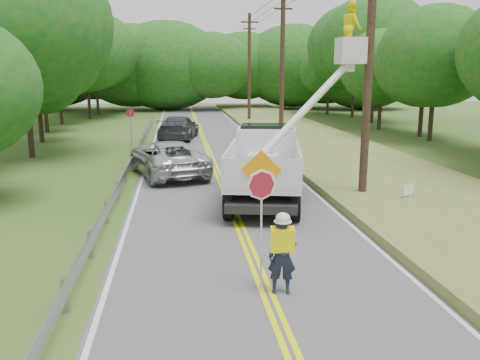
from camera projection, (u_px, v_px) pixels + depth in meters
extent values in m
plane|color=#284F16|center=(279.00, 324.00, 9.42)|extent=(140.00, 140.00, 0.00)
cube|color=#545457|center=(219.00, 175.00, 23.00)|extent=(7.20, 96.00, 0.02)
cube|color=#FFF703|center=(216.00, 175.00, 22.98)|extent=(0.12, 96.00, 0.00)
cube|color=#FFF703|center=(221.00, 175.00, 23.01)|extent=(0.12, 96.00, 0.00)
cube|color=silver|center=(143.00, 177.00, 22.58)|extent=(0.12, 96.00, 0.00)
cube|color=silver|center=(292.00, 173.00, 23.41)|extent=(0.12, 96.00, 0.00)
cube|color=#929599|center=(65.00, 295.00, 9.82)|extent=(0.12, 0.14, 0.70)
cube|color=#929599|center=(91.00, 245.00, 12.73)|extent=(0.12, 0.14, 0.70)
cube|color=#929599|center=(107.00, 213.00, 15.64)|extent=(0.12, 0.14, 0.70)
cube|color=#929599|center=(118.00, 191.00, 18.55)|extent=(0.12, 0.14, 0.70)
cube|color=#929599|center=(126.00, 175.00, 21.46)|extent=(0.12, 0.14, 0.70)
cube|color=#929599|center=(132.00, 162.00, 24.37)|extent=(0.12, 0.14, 0.70)
cube|color=#929599|center=(136.00, 153.00, 27.28)|extent=(0.12, 0.14, 0.70)
cube|color=#929599|center=(140.00, 145.00, 30.19)|extent=(0.12, 0.14, 0.70)
cube|color=#929599|center=(143.00, 139.00, 33.10)|extent=(0.12, 0.14, 0.70)
cube|color=#929599|center=(146.00, 133.00, 36.01)|extent=(0.12, 0.14, 0.70)
cube|color=#929599|center=(148.00, 129.00, 38.92)|extent=(0.12, 0.14, 0.70)
cube|color=#929599|center=(150.00, 125.00, 41.83)|extent=(0.12, 0.14, 0.70)
cube|color=#929599|center=(152.00, 121.00, 44.74)|extent=(0.12, 0.14, 0.70)
cube|color=#929599|center=(132.00, 161.00, 23.36)|extent=(0.05, 48.00, 0.34)
cylinder|color=black|center=(369.00, 62.00, 17.70)|extent=(0.30, 0.30, 10.00)
cylinder|color=black|center=(282.00, 67.00, 32.25)|extent=(0.30, 0.30, 10.00)
cube|color=black|center=(283.00, 9.00, 31.49)|extent=(1.20, 0.10, 0.10)
cylinder|color=black|center=(249.00, 69.00, 46.80)|extent=(0.30, 0.30, 10.00)
cube|color=black|center=(249.00, 22.00, 45.91)|extent=(1.60, 0.12, 0.12)
cube|color=black|center=(249.00, 29.00, 46.04)|extent=(1.20, 0.10, 0.10)
cube|color=#56642E|center=(366.00, 169.00, 23.83)|extent=(7.00, 96.00, 0.30)
cylinder|color=#332319|center=(29.00, 120.00, 27.45)|extent=(0.32, 0.32, 4.16)
ellipsoid|color=#114D18|center=(20.00, 24.00, 26.38)|extent=(9.71, 9.71, 8.55)
cylinder|color=#332319|center=(40.00, 123.00, 33.56)|extent=(0.32, 0.32, 2.69)
ellipsoid|color=#114D18|center=(36.00, 73.00, 32.87)|extent=(6.27, 6.27, 5.52)
cylinder|color=#332319|center=(46.00, 116.00, 39.35)|extent=(0.32, 0.32, 2.61)
ellipsoid|color=#114D18|center=(43.00, 75.00, 38.68)|extent=(6.08, 6.08, 5.35)
cylinder|color=#332319|center=(61.00, 107.00, 45.36)|extent=(0.32, 0.32, 3.25)
ellipsoid|color=#114D18|center=(57.00, 62.00, 44.52)|extent=(7.57, 7.57, 6.66)
cylinder|color=#332319|center=(89.00, 100.00, 50.89)|extent=(0.32, 0.32, 3.89)
ellipsoid|color=#114D18|center=(86.00, 52.00, 49.89)|extent=(9.08, 9.08, 7.99)
cylinder|color=#332319|center=(97.00, 97.00, 55.56)|extent=(0.32, 0.32, 4.06)
ellipsoid|color=#114D18|center=(95.00, 51.00, 54.52)|extent=(9.46, 9.46, 8.33)
cylinder|color=#332319|center=(431.00, 117.00, 34.28)|extent=(0.32, 0.32, 3.32)
ellipsoid|color=#114D18|center=(436.00, 56.00, 33.42)|extent=(7.74, 7.74, 6.82)
cylinder|color=#332319|center=(421.00, 116.00, 36.68)|extent=(0.32, 0.32, 3.09)
ellipsoid|color=#114D18|center=(425.00, 63.00, 35.89)|extent=(7.20, 7.20, 6.34)
cylinder|color=#332319|center=(380.00, 112.00, 41.36)|extent=(0.32, 0.32, 2.97)
ellipsoid|color=#114D18|center=(382.00, 67.00, 40.60)|extent=(6.92, 6.92, 6.09)
cylinder|color=#332319|center=(373.00, 100.00, 46.64)|extent=(0.32, 0.32, 4.26)
ellipsoid|color=#114D18|center=(376.00, 42.00, 45.54)|extent=(9.95, 9.95, 8.75)
cylinder|color=#332319|center=(353.00, 97.00, 52.04)|extent=(0.32, 0.32, 4.21)
ellipsoid|color=#114D18|center=(355.00, 47.00, 50.96)|extent=(9.82, 9.82, 8.64)
cylinder|color=#332319|center=(328.00, 102.00, 56.20)|extent=(0.32, 0.32, 2.79)
ellipsoid|color=#114D18|center=(329.00, 71.00, 55.48)|extent=(6.51, 6.51, 5.73)
ellipsoid|color=#114D18|center=(14.00, 65.00, 59.32)|extent=(14.07, 10.55, 10.55)
ellipsoid|color=#114D18|center=(54.00, 66.00, 62.40)|extent=(13.61, 10.21, 10.21)
ellipsoid|color=#114D18|center=(93.00, 66.00, 62.35)|extent=(11.26, 8.44, 8.44)
ellipsoid|color=#114D18|center=(132.00, 66.00, 62.09)|extent=(13.63, 10.22, 10.22)
ellipsoid|color=#114D18|center=(167.00, 66.00, 62.36)|extent=(14.70, 11.02, 11.02)
ellipsoid|color=#114D18|center=(211.00, 65.00, 61.32)|extent=(10.72, 8.04, 8.04)
ellipsoid|color=#114D18|center=(244.00, 66.00, 65.17)|extent=(11.62, 8.71, 8.71)
ellipsoid|color=#114D18|center=(294.00, 66.00, 65.16)|extent=(14.23, 10.67, 10.67)
ellipsoid|color=#114D18|center=(325.00, 66.00, 64.77)|extent=(13.01, 9.76, 9.76)
ellipsoid|color=#114D18|center=(366.00, 66.00, 63.39)|extent=(14.65, 10.98, 10.98)
imported|color=#191E33|center=(282.00, 256.00, 10.54)|extent=(0.65, 0.48, 1.65)
cube|color=#DED004|center=(283.00, 239.00, 10.46)|extent=(0.55, 0.38, 0.50)
ellipsoid|color=silver|center=(283.00, 218.00, 10.37)|extent=(0.31, 0.31, 0.25)
cylinder|color=#B7B7B7|center=(261.00, 240.00, 10.53)|extent=(0.04, 0.04, 2.31)
cylinder|color=maroon|center=(262.00, 185.00, 10.28)|extent=(0.65, 0.19, 0.66)
cylinder|color=black|center=(229.00, 204.00, 15.96)|extent=(0.51, 1.06, 1.02)
cylinder|color=black|center=(295.00, 205.00, 15.80)|extent=(0.51, 1.06, 1.02)
cylinder|color=black|center=(235.00, 189.00, 18.02)|extent=(0.51, 1.06, 1.02)
cylinder|color=black|center=(293.00, 190.00, 17.86)|extent=(0.51, 1.06, 1.02)
cylinder|color=black|center=(240.00, 174.00, 20.60)|extent=(0.51, 1.06, 1.02)
cylinder|color=black|center=(292.00, 175.00, 20.44)|extent=(0.51, 1.06, 1.02)
cube|color=black|center=(264.00, 186.00, 18.23)|extent=(3.53, 7.08, 0.26)
cube|color=silver|center=(264.00, 176.00, 17.40)|extent=(3.36, 5.26, 0.23)
cube|color=silver|center=(230.00, 160.00, 17.38)|extent=(1.04, 4.78, 0.95)
cube|color=silver|center=(298.00, 161.00, 17.20)|extent=(1.04, 4.78, 0.95)
cube|color=silver|center=(261.00, 174.00, 14.94)|extent=(2.40, 0.55, 0.95)
cube|color=silver|center=(266.00, 151.00, 20.84)|extent=(2.73, 2.45, 1.90)
cube|color=black|center=(267.00, 134.00, 20.90)|extent=(2.35, 1.77, 0.79)
cube|color=silver|center=(263.00, 167.00, 16.16)|extent=(1.12, 1.12, 0.85)
cube|color=silver|center=(351.00, 51.00, 17.53)|extent=(0.90, 0.90, 0.90)
imported|color=#DED004|center=(352.00, 26.00, 17.36)|extent=(0.62, 0.80, 1.65)
cube|color=#FA9304|center=(261.00, 170.00, 14.83)|extent=(1.18, 0.28, 1.20)
imported|color=silver|center=(168.00, 158.00, 22.82)|extent=(4.14, 6.29, 1.61)
imported|color=#3D3E46|center=(179.00, 128.00, 35.18)|extent=(3.24, 5.97, 1.64)
cylinder|color=#929599|center=(131.00, 131.00, 30.27)|extent=(0.06, 0.06, 2.39)
cylinder|color=maroon|center=(130.00, 113.00, 30.04)|extent=(0.54, 0.05, 0.54)
cube|color=white|center=(408.00, 190.00, 17.67)|extent=(0.50, 0.24, 0.37)
cylinder|color=#929599|center=(402.00, 199.00, 17.71)|extent=(0.02, 0.02, 0.53)
cylinder|color=#929599|center=(414.00, 198.00, 17.77)|extent=(0.02, 0.02, 0.53)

